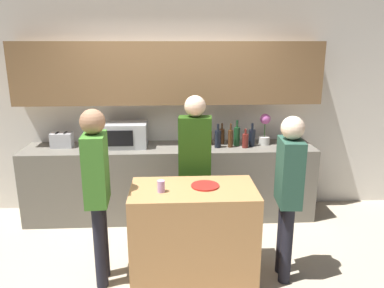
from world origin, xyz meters
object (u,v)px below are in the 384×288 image
(bottle_2, at_px, (218,139))
(bottle_5, at_px, (237,136))
(plate_on_island, at_px, (205,186))
(bottle_4, at_px, (231,138))
(person_center, at_px, (195,159))
(bottle_1, at_px, (209,138))
(bottle_6, at_px, (245,140))
(potted_plant, at_px, (265,129))
(bottle_3, at_px, (222,136))
(bottle_7, at_px, (252,137))
(person_right, at_px, (97,184))
(bottle_0, at_px, (201,137))
(cup_0, at_px, (161,186))
(microwave, at_px, (126,135))
(toaster, at_px, (62,140))
(person_left, at_px, (288,186))

(bottle_2, height_order, bottle_5, bottle_5)
(bottle_5, xyz_separation_m, plate_on_island, (-0.51, -1.30, -0.14))
(bottle_4, relative_size, person_center, 0.18)
(bottle_1, bearing_deg, bottle_2, -51.73)
(bottle_5, relative_size, bottle_6, 1.37)
(potted_plant, xyz_separation_m, bottle_2, (-0.61, -0.12, -0.08))
(bottle_3, relative_size, bottle_5, 0.82)
(bottle_7, bearing_deg, person_center, -136.40)
(bottle_1, xyz_separation_m, person_center, (-0.22, -0.80, -0.02))
(bottle_7, bearing_deg, person_right, -141.00)
(bottle_0, relative_size, cup_0, 2.56)
(bottle_4, bearing_deg, bottle_3, 117.28)
(bottle_2, height_order, bottle_7, bottle_2)
(microwave, relative_size, toaster, 2.00)
(bottle_1, relative_size, bottle_3, 0.90)
(bottle_5, bearing_deg, toaster, 178.98)
(bottle_3, xyz_separation_m, plate_on_island, (-0.33, -1.39, -0.12))
(microwave, bearing_deg, bottle_3, 2.62)
(person_left, bearing_deg, microwave, 52.99)
(bottle_1, height_order, bottle_3, bottle_3)
(toaster, bearing_deg, person_right, -63.83)
(bottle_3, bearing_deg, bottle_2, -112.70)
(microwave, height_order, bottle_2, microwave)
(bottle_3, bearing_deg, person_left, -74.59)
(person_center, bearing_deg, bottle_6, -130.44)
(bottle_0, xyz_separation_m, bottle_6, (0.54, -0.13, -0.01))
(bottle_6, height_order, person_right, person_right)
(bottle_0, distance_m, person_center, 0.80)
(person_right, bearing_deg, bottle_7, 125.82)
(bottle_2, height_order, cup_0, bottle_2)
(bottle_0, relative_size, person_center, 0.16)
(potted_plant, height_order, bottle_6, potted_plant)
(plate_on_island, distance_m, person_left, 0.76)
(bottle_6, distance_m, cup_0, 1.65)
(bottle_6, xyz_separation_m, person_center, (-0.66, -0.66, -0.02))
(plate_on_island, bearing_deg, bottle_0, 87.22)
(microwave, distance_m, bottle_6, 1.48)
(person_left, distance_m, person_center, 1.04)
(bottle_6, distance_m, bottle_7, 0.12)
(bottle_1, distance_m, cup_0, 1.56)
(bottle_3, xyz_separation_m, cup_0, (-0.74, -1.50, -0.07))
(person_right, bearing_deg, cup_0, 84.33)
(microwave, height_order, plate_on_island, microwave)
(bottle_6, bearing_deg, bottle_5, 131.18)
(potted_plant, relative_size, person_center, 0.24)
(plate_on_island, bearing_deg, bottle_7, 61.15)
(bottle_2, xyz_separation_m, bottle_7, (0.43, 0.04, -0.00))
(microwave, xyz_separation_m, bottle_6, (1.47, -0.14, -0.06))
(bottle_0, distance_m, bottle_2, 0.22)
(potted_plant, height_order, bottle_3, potted_plant)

